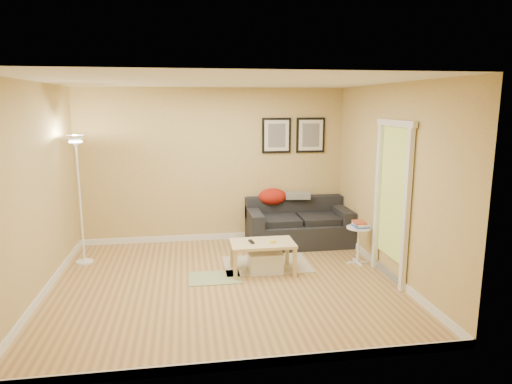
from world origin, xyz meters
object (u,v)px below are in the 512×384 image
(sofa, at_px, (298,222))
(floor_lamp, at_px, (80,204))
(book_stack, at_px, (360,224))
(coffee_table, at_px, (262,257))
(side_table, at_px, (358,245))
(storage_bin, at_px, (265,262))

(sofa, distance_m, floor_lamp, 3.45)
(sofa, height_order, book_stack, sofa)
(coffee_table, height_order, floor_lamp, floor_lamp)
(side_table, xyz_separation_m, book_stack, (0.02, 0.01, 0.32))
(storage_bin, height_order, book_stack, book_stack)
(sofa, height_order, storage_bin, sofa)
(coffee_table, relative_size, floor_lamp, 0.46)
(storage_bin, height_order, floor_lamp, floor_lamp)
(coffee_table, bearing_deg, book_stack, 18.02)
(floor_lamp, bearing_deg, side_table, -9.11)
(storage_bin, bearing_deg, side_table, 5.42)
(side_table, relative_size, floor_lamp, 0.29)
(storage_bin, bearing_deg, coffee_table, -166.14)
(coffee_table, height_order, book_stack, book_stack)
(sofa, relative_size, floor_lamp, 0.89)
(sofa, distance_m, storage_bin, 1.45)
(side_table, bearing_deg, book_stack, 31.38)
(coffee_table, distance_m, book_stack, 1.54)
(sofa, distance_m, side_table, 1.25)
(coffee_table, xyz_separation_m, floor_lamp, (-2.56, 0.79, 0.68))
(coffee_table, xyz_separation_m, book_stack, (1.48, 0.16, 0.38))
(sofa, xyz_separation_m, side_table, (0.64, -1.07, -0.10))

